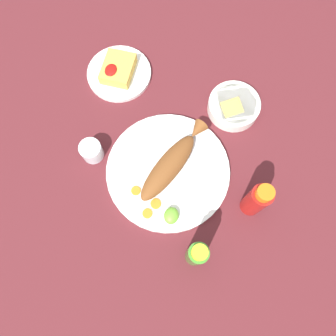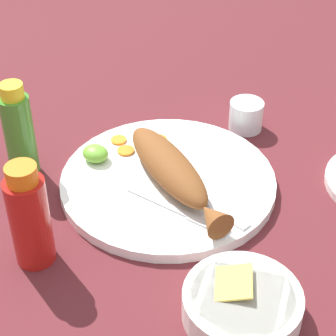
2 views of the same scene
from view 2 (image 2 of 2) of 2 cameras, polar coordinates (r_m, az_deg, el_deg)
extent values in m
plane|color=#561E23|center=(1.02, 0.00, -1.70)|extent=(4.00, 4.00, 0.00)
cylinder|color=white|center=(1.01, 0.00, -1.31)|extent=(0.36, 0.36, 0.02)
ellipsoid|color=brown|center=(0.99, 0.00, 0.24)|extent=(0.24, 0.15, 0.05)
cone|color=brown|center=(0.90, 4.14, -4.57)|extent=(0.06, 0.06, 0.05)
cube|color=silver|center=(0.98, 1.72, -1.98)|extent=(0.12, 0.02, 0.00)
cube|color=silver|center=(0.93, 5.78, -4.55)|extent=(0.07, 0.02, 0.00)
cube|color=silver|center=(0.96, -0.95, -3.17)|extent=(0.12, 0.02, 0.00)
cube|color=silver|center=(0.92, 3.80, -5.28)|extent=(0.07, 0.02, 0.00)
cylinder|color=orange|center=(1.09, -0.82, 2.70)|extent=(0.03, 0.03, 0.00)
cylinder|color=orange|center=(1.09, -4.64, 2.63)|extent=(0.03, 0.03, 0.00)
cylinder|color=orange|center=(1.07, -3.99, 1.63)|extent=(0.03, 0.03, 0.00)
ellipsoid|color=#6BB233|center=(1.05, -6.82, 1.37)|extent=(0.05, 0.04, 0.03)
cylinder|color=#B21914|center=(0.87, -12.80, -4.93)|extent=(0.06, 0.06, 0.14)
cylinder|color=orange|center=(0.82, -13.58, -0.60)|extent=(0.04, 0.04, 0.03)
cylinder|color=#3D8428|center=(1.03, -13.73, 2.90)|extent=(0.05, 0.05, 0.15)
cylinder|color=yellow|center=(0.99, -14.45, 6.98)|extent=(0.04, 0.04, 0.02)
cylinder|color=silver|center=(1.15, 7.30, 4.93)|extent=(0.06, 0.06, 0.06)
cylinder|color=white|center=(1.16, 7.24, 4.29)|extent=(0.05, 0.05, 0.03)
cylinder|color=white|center=(0.82, 6.94, -12.63)|extent=(0.16, 0.16, 0.04)
cylinder|color=olive|center=(0.81, 7.01, -12.03)|extent=(0.14, 0.14, 0.01)
cube|color=gold|center=(0.81, 5.43, -10.70)|extent=(0.09, 0.09, 0.02)
camera|label=1|loc=(0.99, -24.47, 51.52)|focal=35.00mm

